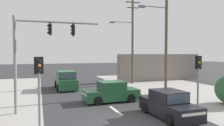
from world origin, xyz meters
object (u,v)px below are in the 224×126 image
at_px(utility_pole_midground_right, 165,30).
at_px(utility_pole_background_right, 132,38).
at_px(pedestal_signal_left_kerb, 39,80).
at_px(sedan_receding_far, 111,92).
at_px(pedestal_signal_right_kerb, 198,74).
at_px(suv_kerbside_parked, 66,81).
at_px(sedan_oncoming_mid, 169,105).
at_px(traffic_signal_mast, 37,46).

xyz_separation_m(utility_pole_midground_right, utility_pole_background_right, (-0.43, 6.72, -0.34)).
height_order(utility_pole_midground_right, utility_pole_background_right, utility_pole_midground_right).
relative_size(pedestal_signal_left_kerb, sedan_receding_far, 0.83).
xyz_separation_m(pedestal_signal_right_kerb, suv_kerbside_parked, (-6.93, 11.59, -1.53)).
xyz_separation_m(sedan_receding_far, sedan_oncoming_mid, (1.88, -4.94, 0.00)).
xyz_separation_m(utility_pole_midground_right, pedestal_signal_right_kerb, (-1.58, -6.37, -3.45)).
xyz_separation_m(utility_pole_background_right, sedan_receding_far, (-5.45, -8.57, -4.82)).
xyz_separation_m(traffic_signal_mast, pedestal_signal_left_kerb, (0.07, -3.39, -1.73)).
height_order(pedestal_signal_right_kerb, suv_kerbside_parked, pedestal_signal_right_kerb).
xyz_separation_m(utility_pole_midground_right, suv_kerbside_parked, (-8.51, 5.22, -4.98)).
height_order(utility_pole_midground_right, traffic_signal_mast, utility_pole_midground_right).
bearing_deg(sedan_oncoming_mid, sedan_receding_far, 110.79).
bearing_deg(pedestal_signal_left_kerb, traffic_signal_mast, 91.27).
height_order(utility_pole_background_right, pedestal_signal_left_kerb, utility_pole_background_right).
bearing_deg(utility_pole_background_right, pedestal_signal_right_kerb, -95.00).
xyz_separation_m(pedestal_signal_right_kerb, sedan_receding_far, (-4.31, 4.52, -1.71)).
bearing_deg(utility_pole_midground_right, pedestal_signal_right_kerb, -103.93).
height_order(utility_pole_background_right, suv_kerbside_parked, utility_pole_background_right).
bearing_deg(suv_kerbside_parked, traffic_signal_mast, -107.76).
distance_m(sedan_receding_far, suv_kerbside_parked, 7.54).
height_order(utility_pole_midground_right, sedan_oncoming_mid, utility_pole_midground_right).
distance_m(pedestal_signal_right_kerb, sedan_receding_far, 6.47).
bearing_deg(suv_kerbside_parked, utility_pole_background_right, 10.53).
relative_size(utility_pole_midground_right, pedestal_signal_left_kerb, 3.08).
bearing_deg(utility_pole_midground_right, sedan_oncoming_mid, -120.55).
distance_m(sedan_receding_far, sedan_oncoming_mid, 5.29).
relative_size(utility_pole_background_right, pedestal_signal_left_kerb, 2.90).
bearing_deg(pedestal_signal_left_kerb, sedan_oncoming_mid, -1.14).
xyz_separation_m(pedestal_signal_right_kerb, sedan_oncoming_mid, (-2.43, -0.42, -1.71)).
bearing_deg(sedan_receding_far, suv_kerbside_parked, 110.36).
bearing_deg(sedan_oncoming_mid, pedestal_signal_left_kerb, 178.86).
distance_m(utility_pole_background_right, traffic_signal_mast, 14.76).
xyz_separation_m(utility_pole_background_right, suv_kerbside_parked, (-8.07, -1.50, -4.64)).
distance_m(utility_pole_background_right, suv_kerbside_parked, 9.43).
bearing_deg(pedestal_signal_right_kerb, utility_pole_background_right, 85.00).
distance_m(pedestal_signal_right_kerb, pedestal_signal_left_kerb, 9.58).
bearing_deg(sedan_receding_far, utility_pole_midground_right, 17.46).
height_order(traffic_signal_mast, suv_kerbside_parked, traffic_signal_mast).
relative_size(traffic_signal_mast, sedan_receding_far, 1.40).
height_order(traffic_signal_mast, pedestal_signal_right_kerb, traffic_signal_mast).
relative_size(utility_pole_background_right, sedan_receding_far, 2.40).
xyz_separation_m(utility_pole_midground_right, sedan_receding_far, (-5.89, -1.85, -5.16)).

